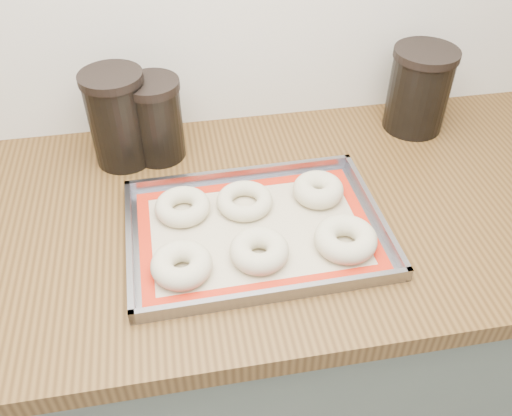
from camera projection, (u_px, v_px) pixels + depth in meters
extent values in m
cube|color=#586055|center=(273.00, 346.00, 1.36)|extent=(3.00, 0.65, 0.86)
cube|color=brown|center=(277.00, 212.00, 1.06)|extent=(3.06, 0.68, 0.04)
cube|color=gray|center=(256.00, 232.00, 0.99)|extent=(0.47, 0.34, 0.00)
cube|color=gray|center=(241.00, 174.00, 1.10)|extent=(0.46, 0.02, 0.02)
cube|color=gray|center=(276.00, 295.00, 0.86)|extent=(0.46, 0.02, 0.02)
cube|color=gray|center=(130.00, 244.00, 0.94)|extent=(0.02, 0.33, 0.02)
cube|color=gray|center=(374.00, 211.00, 1.01)|extent=(0.02, 0.33, 0.02)
cube|color=#C6B793|center=(256.00, 231.00, 0.98)|extent=(0.43, 0.30, 0.00)
cube|color=red|center=(243.00, 185.00, 1.08)|extent=(0.42, 0.03, 0.00)
cube|color=red|center=(272.00, 286.00, 0.88)|extent=(0.42, 0.03, 0.00)
cube|color=red|center=(145.00, 245.00, 0.95)|extent=(0.03, 0.25, 0.00)
cube|color=red|center=(360.00, 216.00, 1.01)|extent=(0.03, 0.25, 0.00)
torus|color=beige|center=(182.00, 265.00, 0.89)|extent=(0.10, 0.10, 0.04)
torus|color=beige|center=(259.00, 251.00, 0.92)|extent=(0.13, 0.13, 0.04)
torus|color=beige|center=(346.00, 239.00, 0.94)|extent=(0.12, 0.12, 0.04)
torus|color=beige|center=(183.00, 207.00, 1.01)|extent=(0.13, 0.13, 0.03)
torus|color=beige|center=(245.00, 201.00, 1.02)|extent=(0.13, 0.13, 0.03)
torus|color=beige|center=(318.00, 190.00, 1.04)|extent=(0.11, 0.11, 0.04)
cylinder|color=black|center=(119.00, 122.00, 1.10)|extent=(0.12, 0.12, 0.18)
cylinder|color=black|center=(110.00, 77.00, 1.03)|extent=(0.12, 0.12, 0.02)
cylinder|color=black|center=(156.00, 123.00, 1.12)|extent=(0.11, 0.11, 0.16)
cylinder|color=black|center=(151.00, 85.00, 1.06)|extent=(0.11, 0.11, 0.02)
cylinder|color=black|center=(418.00, 93.00, 1.20)|extent=(0.13, 0.13, 0.17)
cylinder|color=black|center=(427.00, 54.00, 1.14)|extent=(0.14, 0.14, 0.02)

